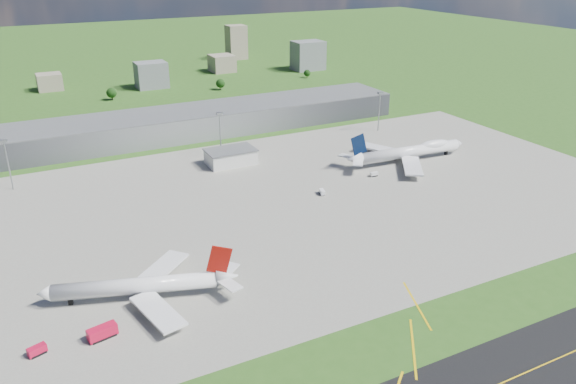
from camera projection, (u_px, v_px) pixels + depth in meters
name	position (u px, v px, depth m)	size (l,w,h in m)	color
ground	(186.00, 142.00, 349.04)	(1400.00, 1400.00, 0.00)	#2E5A1C
apron	(278.00, 203.00, 263.08)	(360.00, 190.00, 0.08)	gray
terminal	(178.00, 124.00, 358.38)	(300.00, 42.00, 15.00)	gray
ops_building	(231.00, 157.00, 310.68)	(26.00, 16.00, 8.00)	silver
mast_west	(6.00, 156.00, 271.68)	(3.50, 2.00, 25.90)	gray
mast_center	(220.00, 126.00, 317.58)	(3.50, 2.00, 25.90)	gray
mast_east	(380.00, 104.00, 363.47)	(3.50, 2.00, 25.90)	gray
airliner_red_twin	(143.00, 286.00, 189.14)	(64.83, 49.36, 18.26)	white
airliner_blue_quad	(410.00, 152.00, 314.46)	(77.14, 60.42, 20.14)	white
fire_truck	(102.00, 333.00, 170.67)	(9.35, 5.06, 3.89)	red
crash_tender	(37.00, 351.00, 163.70)	(5.75, 3.87, 2.82)	red
tug_yellow	(216.00, 275.00, 203.15)	(4.42, 4.33, 1.93)	yellow
van_white_near	(322.00, 192.00, 272.35)	(3.20, 5.07, 2.42)	white
van_white_far	(374.00, 174.00, 294.55)	(4.31, 2.19, 2.24)	silver
bldg_cw	(50.00, 82.00, 476.91)	(20.00, 18.00, 14.00)	gray
bldg_c	(151.00, 75.00, 484.14)	(26.00, 20.00, 22.00)	slate
bldg_ce	(222.00, 63.00, 551.47)	(22.00, 24.00, 16.00)	gray
bldg_e	(308.00, 56.00, 557.91)	(30.00, 22.00, 28.00)	slate
bldg_tall_e	(236.00, 42.00, 613.38)	(20.00, 18.00, 36.00)	gray
tree_c	(112.00, 93.00, 444.91)	(8.10, 8.10, 9.90)	#382314
tree_e	(220.00, 83.00, 478.49)	(7.65, 7.65, 9.35)	#382314
tree_far_e	(307.00, 73.00, 524.61)	(6.30, 6.30, 7.70)	#382314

